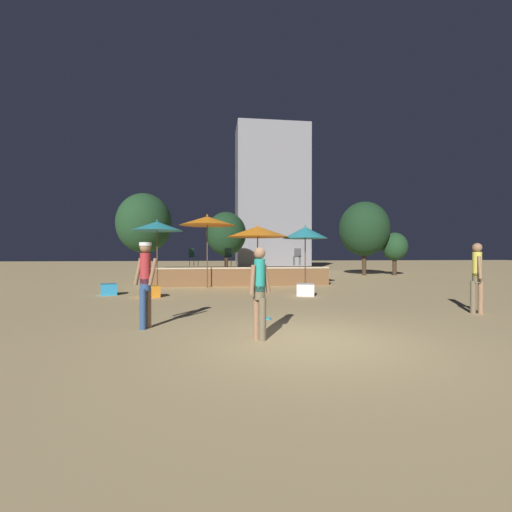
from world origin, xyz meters
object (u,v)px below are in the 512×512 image
object	(u,v)px
background_tree_2	(364,229)
cube_seat_1	(150,291)
person_0	(260,291)
bistro_chair_0	(297,255)
background_tree_0	(395,247)
patio_umbrella_2	(207,221)
person_1	(477,275)
frisbee_disc	(266,318)
person_2	(145,279)
bistro_chair_1	(228,255)
patio_umbrella_3	(258,232)
background_tree_1	(144,223)
patio_umbrella_1	(157,226)
cube_seat_2	(109,289)
cube_seat_0	(305,290)
background_tree_3	(226,234)
patio_umbrella_0	(305,233)
bistro_chair_2	(193,255)

from	to	relation	value
background_tree_2	cube_seat_1	bearing A→B (deg)	-141.14
person_0	bistro_chair_0	distance (m)	12.34
bistro_chair_0	background_tree_0	size ratio (longest dim) A/B	0.31
cube_seat_1	patio_umbrella_2	bearing A→B (deg)	57.66
patio_umbrella_2	person_1	size ratio (longest dim) A/B	1.81
patio_umbrella_2	person_1	xyz separation A→B (m)	(6.87, -7.34, -1.96)
bistro_chair_0	frisbee_disc	world-z (taller)	bistro_chair_0
person_2	bistro_chair_1	bearing A→B (deg)	12.31
patio_umbrella_3	background_tree_1	world-z (taller)	background_tree_1
patio_umbrella_1	bistro_chair_0	distance (m)	7.36
background_tree_1	background_tree_2	size ratio (longest dim) A/B	1.14
patio_umbrella_1	bistro_chair_0	size ratio (longest dim) A/B	3.34
background_tree_1	cube_seat_2	bearing A→B (deg)	-85.02
person_0	bistro_chair_0	xyz separation A→B (m)	(3.63, 11.78, 0.55)
cube_seat_0	patio_umbrella_1	bearing A→B (deg)	147.50
cube_seat_0	background_tree_2	distance (m)	12.71
bistro_chair_0	background_tree_1	size ratio (longest dim) A/B	0.16
bistro_chair_1	frisbee_disc	size ratio (longest dim) A/B	3.90
cube_seat_1	background_tree_1	size ratio (longest dim) A/B	0.13
person_2	bistro_chair_0	size ratio (longest dim) A/B	1.95
patio_umbrella_1	background_tree_3	distance (m)	10.60
patio_umbrella_1	frisbee_disc	distance (m)	9.02
cube_seat_2	background_tree_0	xyz separation A→B (m)	(16.10, 9.02, 1.75)
patio_umbrella_3	bistro_chair_1	world-z (taller)	patio_umbrella_3
patio_umbrella_1	cube_seat_0	bearing A→B (deg)	-32.50
background_tree_1	patio_umbrella_1	bearing A→B (deg)	-75.76
cube_seat_2	background_tree_1	size ratio (longest dim) A/B	0.12
patio_umbrella_0	bistro_chair_1	xyz separation A→B (m)	(-3.52, 1.64, -1.05)
frisbee_disc	person_1	bearing A→B (deg)	0.53
frisbee_disc	background_tree_0	world-z (taller)	background_tree_0
bistro_chair_2	frisbee_disc	xyz separation A→B (m)	(2.25, -9.65, -1.40)
background_tree_3	frisbee_disc	bearing A→B (deg)	-89.21
patio_umbrella_3	background_tree_0	distance (m)	12.32
cube_seat_2	bistro_chair_2	world-z (taller)	bistro_chair_2
patio_umbrella_3	background_tree_3	world-z (taller)	background_tree_3
person_2	patio_umbrella_0	bearing A→B (deg)	-9.60
patio_umbrella_1	patio_umbrella_2	world-z (taller)	patio_umbrella_2
person_0	bistro_chair_1	world-z (taller)	bistro_chair_1
patio_umbrella_2	bistro_chair_2	size ratio (longest dim) A/B	3.58
cube_seat_2	background_tree_2	bearing A→B (deg)	33.25
cube_seat_2	person_2	bearing A→B (deg)	-67.60
patio_umbrella_1	background_tree_2	size ratio (longest dim) A/B	0.60
person_0	background_tree_2	bearing A→B (deg)	-61.93
cube_seat_0	person_1	size ratio (longest dim) A/B	0.42
patio_umbrella_0	cube_seat_2	world-z (taller)	patio_umbrella_0
cube_seat_1	background_tree_3	size ratio (longest dim) A/B	0.16
patio_umbrella_0	cube_seat_2	distance (m)	8.75
patio_umbrella_1	background_tree_1	size ratio (longest dim) A/B	0.53
bistro_chair_2	background_tree_1	world-z (taller)	background_tree_1
patio_umbrella_0	bistro_chair_0	size ratio (longest dim) A/B	3.14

